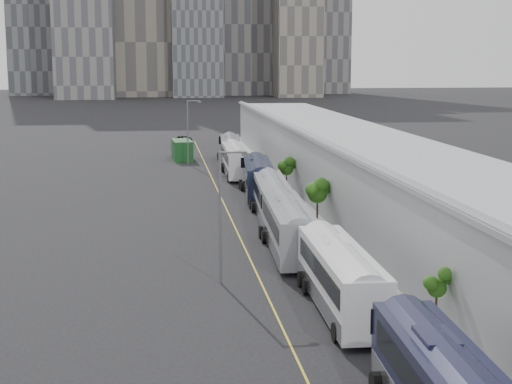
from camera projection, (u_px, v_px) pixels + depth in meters
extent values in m
cube|color=gray|center=(363.00, 234.00, 66.54)|extent=(10.00, 170.00, 0.12)
cube|color=gold|center=(240.00, 238.00, 65.26)|extent=(0.12, 160.00, 0.02)
cube|color=gray|center=(410.00, 194.00, 66.47)|extent=(12.00, 160.00, 6.80)
cube|color=gray|center=(411.00, 166.00, 66.06)|extent=(12.45, 160.40, 2.57)
cube|color=gray|center=(343.00, 153.00, 65.15)|extent=(0.30, 160.00, 0.40)
cube|color=gray|center=(298.00, 8.00, 310.10)|extent=(18.00, 18.00, 70.00)
cube|color=black|center=(437.00, 338.00, 30.78)|extent=(1.48, 2.39, 0.32)
cube|color=white|center=(340.00, 278.00, 45.99)|extent=(3.01, 13.89, 3.36)
cube|color=black|center=(341.00, 269.00, 45.68)|extent=(3.04, 12.23, 1.14)
cube|color=silver|center=(340.00, 295.00, 46.17)|extent=(3.04, 13.62, 1.07)
cube|color=white|center=(335.00, 241.00, 47.25)|extent=(1.42, 2.37, 0.32)
cube|color=gray|center=(288.00, 227.00, 59.84)|extent=(3.42, 14.11, 3.39)
cube|color=black|center=(289.00, 220.00, 59.53)|extent=(3.41, 12.43, 1.15)
cube|color=silver|center=(288.00, 241.00, 60.02)|extent=(3.45, 13.83, 1.09)
cube|color=gray|center=(285.00, 199.00, 61.11)|extent=(1.50, 2.43, 0.32)
cube|color=#91939A|center=(272.00, 198.00, 72.76)|extent=(3.53, 13.66, 3.28)
cube|color=black|center=(272.00, 192.00, 72.46)|extent=(3.49, 12.05, 1.11)
cube|color=silver|center=(272.00, 209.00, 72.94)|extent=(3.55, 13.39, 1.05)
cube|color=#91939A|center=(270.00, 177.00, 73.99)|extent=(1.49, 2.37, 0.31)
cube|color=#161D33|center=(258.00, 178.00, 85.20)|extent=(3.89, 14.00, 3.35)
cube|color=black|center=(258.00, 172.00, 84.89)|extent=(3.81, 12.35, 1.14)
cube|color=silver|center=(258.00, 187.00, 85.38)|extent=(3.91, 13.72, 1.07)
cube|color=#161D33|center=(256.00, 159.00, 86.46)|extent=(1.57, 2.44, 0.32)
cube|color=white|center=(236.00, 160.00, 100.06)|extent=(3.05, 13.88, 3.35)
cube|color=black|center=(236.00, 156.00, 99.75)|extent=(3.07, 12.22, 1.14)
cube|color=silver|center=(236.00, 168.00, 100.24)|extent=(3.08, 13.61, 1.07)
cube|color=white|center=(235.00, 144.00, 101.32)|extent=(1.43, 2.37, 0.32)
cube|color=gray|center=(231.00, 150.00, 111.54)|extent=(3.69, 13.73, 3.29)
cube|color=black|center=(231.00, 146.00, 111.24)|extent=(3.63, 12.11, 1.12)
cube|color=silver|center=(231.00, 157.00, 111.72)|extent=(3.71, 13.46, 1.05)
cube|color=gray|center=(229.00, 136.00, 112.77)|extent=(1.52, 2.39, 0.31)
cylinder|color=black|center=(436.00, 311.00, 41.39)|extent=(0.18, 0.18, 3.11)
sphere|color=#2B5D15|center=(437.00, 285.00, 41.15)|extent=(1.05, 1.05, 1.05)
cylinder|color=black|center=(317.00, 208.00, 70.15)|extent=(0.18, 0.18, 3.19)
sphere|color=#2B5D15|center=(317.00, 190.00, 69.89)|extent=(1.78, 1.78, 1.78)
cylinder|color=black|center=(287.00, 179.00, 87.46)|extent=(0.18, 0.18, 2.99)
sphere|color=#2B5D15|center=(287.00, 166.00, 87.21)|extent=(1.54, 1.54, 1.54)
cylinder|color=#59595E|center=(220.00, 218.00, 51.43)|extent=(0.18, 0.18, 8.85)
cylinder|color=#59595E|center=(233.00, 152.00, 50.82)|extent=(1.80, 0.14, 0.14)
cube|color=#59595E|center=(246.00, 154.00, 50.94)|extent=(0.50, 0.22, 0.18)
cylinder|color=#59595E|center=(188.00, 133.00, 110.72)|extent=(0.18, 0.18, 9.09)
cylinder|color=#59595E|center=(194.00, 101.00, 110.09)|extent=(1.80, 0.14, 0.14)
cube|color=#59595E|center=(199.00, 102.00, 110.22)|extent=(0.50, 0.22, 0.18)
cube|color=#133E19|center=(182.00, 150.00, 116.20)|extent=(3.08, 6.61, 2.94)
imported|color=black|center=(182.00, 141.00, 134.53)|extent=(4.01, 6.69, 1.74)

